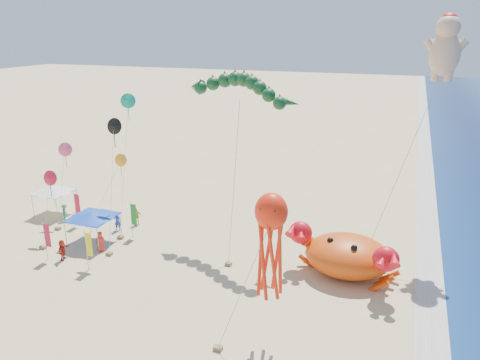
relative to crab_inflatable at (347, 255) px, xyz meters
The scene contains 11 objects.
ground 6.83m from the crab_inflatable, 159.76° to the right, with size 320.00×320.00×0.00m, color #D1B784.
foam_strip 6.42m from the crab_inflatable, 21.68° to the right, with size 320.00×320.00×0.00m, color silver.
crab_inflatable is the anchor object (origin of this frame).
dragon_kite 15.10m from the crab_inflatable, 159.67° to the left, with size 10.15×7.78×13.62m.
cherub_kite 17.27m from the crab_inflatable, 57.26° to the left, with size 5.69×8.23×18.39m.
octopus_kite 10.96m from the crab_inflatable, 109.00° to the right, with size 3.56×2.86×9.10m.
canopy_blue 20.93m from the crab_inflatable, behind, with size 3.77×3.77×2.71m.
canopy_white 28.37m from the crab_inflatable, behind, with size 3.39×3.39×2.71m.
feather_flags 20.87m from the crab_inflatable, behind, with size 6.81×6.62×3.20m.
beachgoers 21.82m from the crab_inflatable, behind, with size 8.05×9.12×1.67m.
small_kites 23.02m from the crab_inflatable, behind, with size 9.11×11.87×12.03m.
Camera 1 is at (9.42, -29.16, 17.40)m, focal length 35.00 mm.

